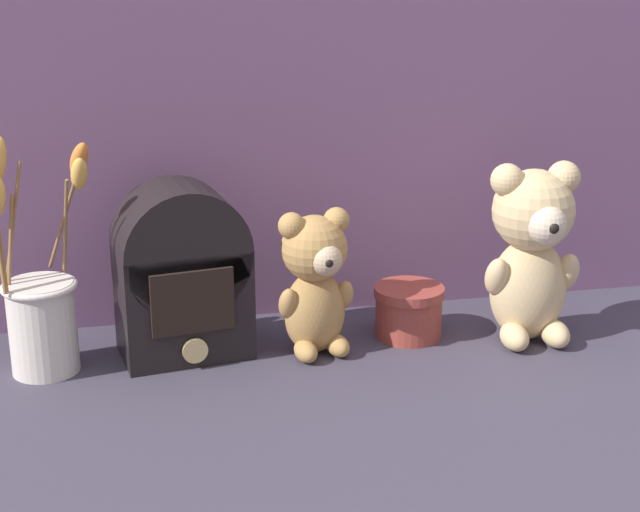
{
  "coord_description": "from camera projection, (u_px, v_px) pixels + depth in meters",
  "views": [
    {
      "loc": [
        -0.24,
        -1.17,
        0.53
      ],
      "look_at": [
        0.0,
        0.02,
        0.13
      ],
      "focal_mm": 55.0,
      "sensor_mm": 36.0,
      "label": 1
    }
  ],
  "objects": [
    {
      "name": "decorative_tin_tall",
      "position": [
        409.0,
        311.0,
        1.35
      ],
      "size": [
        0.1,
        0.1,
        0.07
      ],
      "color": "#993D33",
      "rests_on": "ground"
    },
    {
      "name": "teddy_bear_medium",
      "position": [
        315.0,
        280.0,
        1.27
      ],
      "size": [
        0.11,
        0.1,
        0.2
      ],
      "color": "tan",
      "rests_on": "ground"
    },
    {
      "name": "flower_vase",
      "position": [
        38.0,
        303.0,
        1.22
      ],
      "size": [
        0.16,
        0.13,
        0.3
      ],
      "color": "silver",
      "rests_on": "ground"
    },
    {
      "name": "backdrop_wall",
      "position": [
        299.0,
        121.0,
        1.36
      ],
      "size": [
        1.28,
        0.02,
        0.56
      ],
      "color": "#704C70",
      "rests_on": "ground"
    },
    {
      "name": "vintage_radio",
      "position": [
        182.0,
        273.0,
        1.27
      ],
      "size": [
        0.18,
        0.13,
        0.23
      ],
      "color": "black",
      "rests_on": "ground"
    },
    {
      "name": "ground_plane",
      "position": [
        323.0,
        355.0,
        1.3
      ],
      "size": [
        4.0,
        4.0,
        0.0
      ],
      "primitive_type": "plane",
      "color": "#3D3847"
    },
    {
      "name": "teddy_bear_large",
      "position": [
        532.0,
        250.0,
        1.31
      ],
      "size": [
        0.13,
        0.13,
        0.25
      ],
      "color": "#DBBC84",
      "rests_on": "ground"
    }
  ]
}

